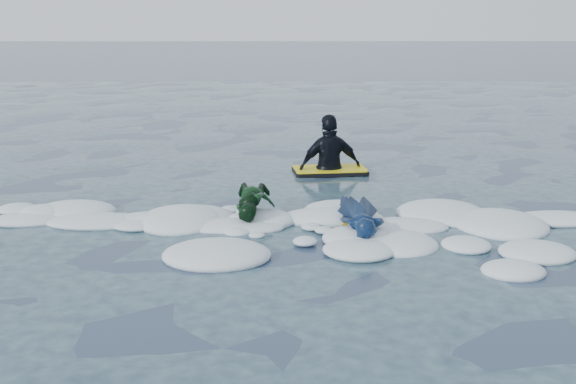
# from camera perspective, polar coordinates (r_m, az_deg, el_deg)

# --- Properties ---
(ground) EXTENTS (120.00, 120.00, 0.00)m
(ground) POSITION_cam_1_polar(r_m,az_deg,el_deg) (7.95, -4.01, -5.82)
(ground) COLOR #1B2942
(ground) RESTS_ON ground
(foam_band) EXTENTS (12.00, 3.10, 0.30)m
(foam_band) POSITION_cam_1_polar(r_m,az_deg,el_deg) (8.93, -3.60, -3.56)
(foam_band) COLOR white
(foam_band) RESTS_ON ground
(prone_woman_unit) EXTENTS (0.68, 1.51, 0.38)m
(prone_woman_unit) POSITION_cam_1_polar(r_m,az_deg,el_deg) (9.04, 5.75, -2.10)
(prone_woman_unit) COLOR black
(prone_woman_unit) RESTS_ON ground
(prone_child_unit) EXTENTS (0.64, 1.23, 0.45)m
(prone_child_unit) POSITION_cam_1_polar(r_m,az_deg,el_deg) (9.51, -2.70, -0.97)
(prone_child_unit) COLOR black
(prone_child_unit) RESTS_ON ground
(waiting_rider_unit) EXTENTS (1.32, 0.83, 1.87)m
(waiting_rider_unit) POSITION_cam_1_polar(r_m,az_deg,el_deg) (12.37, 3.33, 1.85)
(waiting_rider_unit) COLOR black
(waiting_rider_unit) RESTS_ON ground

